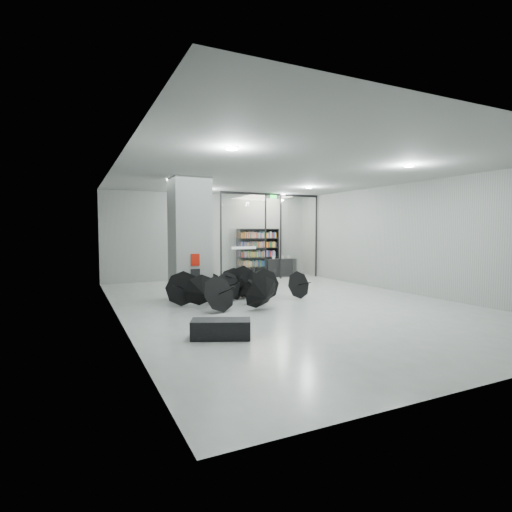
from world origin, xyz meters
name	(u,v)px	position (x,y,z in m)	size (l,w,h in m)	color
room	(285,212)	(0.00, 0.00, 2.84)	(14.00, 14.02, 4.01)	gray
column	(190,239)	(-2.50, 2.00, 2.00)	(1.20, 1.20, 4.00)	slate
fire_cabinet	(195,260)	(-2.50, 1.38, 1.35)	(0.28, 0.04, 0.38)	#A50A07
info_panel	(195,275)	(-2.50, 1.38, 0.85)	(0.30, 0.03, 0.42)	black
exit_sign	(273,197)	(2.40, 5.30, 3.82)	(0.30, 0.06, 0.15)	#0CE533
glass_partition	(271,233)	(2.39, 5.50, 2.18)	(5.06, 0.08, 4.00)	silver
bench	(221,329)	(-3.25, -2.97, 0.20)	(1.24, 0.53, 0.40)	black
bookshelf	(258,253)	(2.32, 6.75, 1.19)	(2.16, 0.43, 2.37)	black
shop_counter	(280,268)	(3.31, 6.26, 0.44)	(1.48, 0.59, 0.89)	black
umbrella_cluster	(237,292)	(-1.30, 0.85, 0.31)	(4.95, 3.99, 1.32)	black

